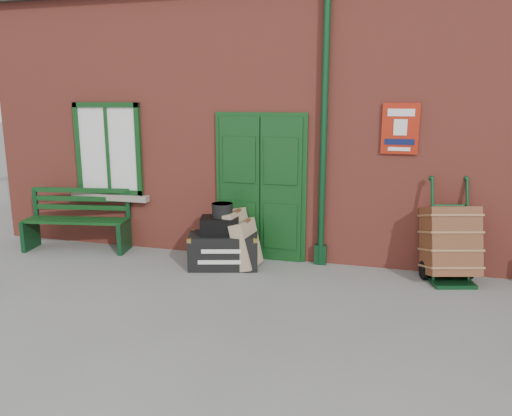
% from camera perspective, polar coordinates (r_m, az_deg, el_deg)
% --- Properties ---
extents(ground, '(80.00, 80.00, 0.00)m').
position_cam_1_polar(ground, '(6.49, -0.36, -9.82)').
color(ground, gray).
rests_on(ground, ground).
extents(station_building, '(10.30, 4.30, 4.36)m').
position_cam_1_polar(station_building, '(9.42, 5.64, 10.53)').
color(station_building, '#AF4738').
rests_on(station_building, ground).
extents(bench, '(1.75, 0.81, 1.04)m').
position_cam_1_polar(bench, '(8.75, -19.69, -1.10)').
color(bench, '#103D16').
rests_on(bench, ground).
extents(houdini_trunk, '(1.12, 0.81, 0.50)m').
position_cam_1_polar(houdini_trunk, '(7.44, -3.74, -4.86)').
color(houdini_trunk, black).
rests_on(houdini_trunk, ground).
extents(strongbox, '(0.65, 0.54, 0.25)m').
position_cam_1_polar(strongbox, '(7.36, -4.15, -2.01)').
color(strongbox, black).
rests_on(strongbox, houdini_trunk).
extents(hatbox, '(0.38, 0.38, 0.20)m').
position_cam_1_polar(hatbox, '(7.32, -3.87, -0.25)').
color(hatbox, black).
rests_on(hatbox, strongbox).
extents(suitcase_back, '(0.45, 0.61, 0.83)m').
position_cam_1_polar(suitcase_back, '(7.50, -2.24, -3.41)').
color(suitcase_back, tan).
rests_on(suitcase_back, ground).
extents(suitcase_front, '(0.40, 0.55, 0.72)m').
position_cam_1_polar(suitcase_front, '(7.37, -1.14, -4.15)').
color(suitcase_front, tan).
rests_on(suitcase_front, ground).
extents(porter_trolley, '(0.85, 0.88, 1.39)m').
position_cam_1_polar(porter_trolley, '(7.29, 21.29, -3.71)').
color(porter_trolley, '#0D371A').
rests_on(porter_trolley, ground).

